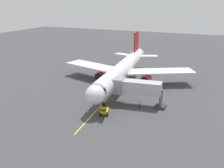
# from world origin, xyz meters

# --- Properties ---
(ground_plane) EXTENTS (220.00, 220.00, 0.00)m
(ground_plane) POSITION_xyz_m (0.00, 0.00, 0.00)
(ground_plane) COLOR #424244
(apron_lead_in_line) EXTENTS (4.60, 39.79, 0.01)m
(apron_lead_in_line) POSITION_xyz_m (1.48, 7.06, 0.01)
(apron_lead_in_line) COLOR yellow
(apron_lead_in_line) RESTS_ON ground
(airplane) EXTENTS (34.60, 40.34, 11.50)m
(airplane) POSITION_xyz_m (1.52, 0.78, 4.00)
(airplane) COLOR white
(airplane) RESTS_ON ground
(jet_bridge) EXTENTS (11.51, 4.02, 5.40)m
(jet_bridge) POSITION_xyz_m (-5.05, 11.41, 3.76)
(jet_bridge) COLOR #B7B7BC
(jet_bridge) RESTS_ON ground
(ground_crew_marshaller) EXTENTS (0.43, 0.47, 1.71)m
(ground_crew_marshaller) POSITION_xyz_m (-6.85, 12.45, 0.89)
(ground_crew_marshaller) COLOR #23232D
(ground_crew_marshaller) RESTS_ON ground
(belt_loader_near_nose) EXTENTS (2.70, 4.71, 2.32)m
(belt_loader_near_nose) POSITION_xyz_m (-1.76, 18.02, 0.71)
(belt_loader_near_nose) COLOR yellow
(belt_loader_near_nose) RESTS_ON ground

